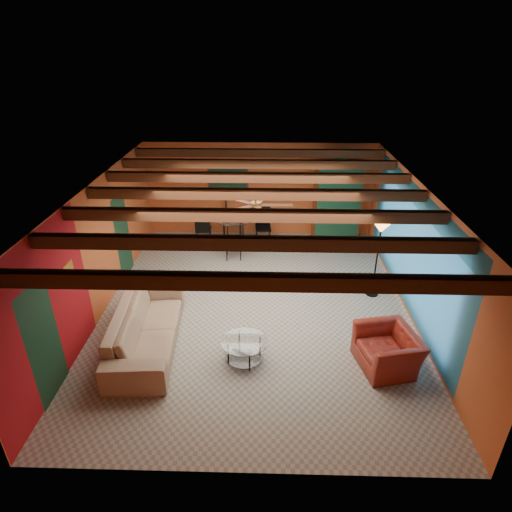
{
  "coord_description": "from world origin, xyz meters",
  "views": [
    {
      "loc": [
        0.22,
        -7.79,
        5.22
      ],
      "look_at": [
        0.0,
        0.2,
        1.15
      ],
      "focal_mm": 29.94,
      "sensor_mm": 36.0,
      "label": 1
    }
  ],
  "objects_px": {
    "armchair": "(387,350)",
    "coffee_table": "(244,350)",
    "potted_plant": "(341,156)",
    "vase": "(233,204)",
    "floor_lamp": "(377,260)",
    "dining_table": "(233,226)",
    "sofa": "(147,327)",
    "armoire": "(337,203)"
  },
  "relations": [
    {
      "from": "armchair",
      "to": "coffee_table",
      "type": "height_order",
      "value": "armchair"
    },
    {
      "from": "potted_plant",
      "to": "vase",
      "type": "bearing_deg",
      "value": -169.8
    },
    {
      "from": "floor_lamp",
      "to": "vase",
      "type": "xyz_separation_m",
      "value": [
        -3.37,
        2.57,
        0.32
      ]
    },
    {
      "from": "potted_plant",
      "to": "dining_table",
      "type": "bearing_deg",
      "value": -169.8
    },
    {
      "from": "sofa",
      "to": "dining_table",
      "type": "relative_size",
      "value": 1.3
    },
    {
      "from": "sofa",
      "to": "dining_table",
      "type": "xyz_separation_m",
      "value": [
        1.3,
        4.51,
        0.15
      ]
    },
    {
      "from": "armoire",
      "to": "potted_plant",
      "type": "bearing_deg",
      "value": 0.0
    },
    {
      "from": "sofa",
      "to": "armoire",
      "type": "xyz_separation_m",
      "value": [
        4.21,
        5.04,
        0.68
      ]
    },
    {
      "from": "vase",
      "to": "sofa",
      "type": "bearing_deg",
      "value": -106.05
    },
    {
      "from": "armoire",
      "to": "potted_plant",
      "type": "height_order",
      "value": "potted_plant"
    },
    {
      "from": "potted_plant",
      "to": "floor_lamp",
      "type": "bearing_deg",
      "value": -81.72
    },
    {
      "from": "sofa",
      "to": "armchair",
      "type": "relative_size",
      "value": 2.6
    },
    {
      "from": "dining_table",
      "to": "vase",
      "type": "height_order",
      "value": "vase"
    },
    {
      "from": "armchair",
      "to": "sofa",
      "type": "bearing_deg",
      "value": -108.87
    },
    {
      "from": "sofa",
      "to": "armoire",
      "type": "bearing_deg",
      "value": -44.14
    },
    {
      "from": "armchair",
      "to": "floor_lamp",
      "type": "distance_m",
      "value": 2.48
    },
    {
      "from": "armchair",
      "to": "floor_lamp",
      "type": "xyz_separation_m",
      "value": [
        0.28,
        2.4,
        0.54
      ]
    },
    {
      "from": "coffee_table",
      "to": "armoire",
      "type": "height_order",
      "value": "armoire"
    },
    {
      "from": "sofa",
      "to": "coffee_table",
      "type": "height_order",
      "value": "sofa"
    },
    {
      "from": "armoire",
      "to": "armchair",
      "type": "bearing_deg",
      "value": -101.97
    },
    {
      "from": "armchair",
      "to": "floor_lamp",
      "type": "relative_size",
      "value": 0.6
    },
    {
      "from": "armchair",
      "to": "coffee_table",
      "type": "distance_m",
      "value": 2.53
    },
    {
      "from": "armoire",
      "to": "coffee_table",
      "type": "bearing_deg",
      "value": -127.27
    },
    {
      "from": "dining_table",
      "to": "armoire",
      "type": "height_order",
      "value": "armoire"
    },
    {
      "from": "dining_table",
      "to": "armchair",
      "type": "bearing_deg",
      "value": -58.14
    },
    {
      "from": "sofa",
      "to": "armchair",
      "type": "height_order",
      "value": "sofa"
    },
    {
      "from": "dining_table",
      "to": "coffee_table",
      "type": "bearing_deg",
      "value": -83.5
    },
    {
      "from": "potted_plant",
      "to": "vase",
      "type": "relative_size",
      "value": 2.71
    },
    {
      "from": "armchair",
      "to": "floor_lamp",
      "type": "height_order",
      "value": "floor_lamp"
    },
    {
      "from": "coffee_table",
      "to": "vase",
      "type": "xyz_separation_m",
      "value": [
        -0.56,
        4.9,
        0.99
      ]
    },
    {
      "from": "dining_table",
      "to": "potted_plant",
      "type": "relative_size",
      "value": 4.2
    },
    {
      "from": "dining_table",
      "to": "sofa",
      "type": "bearing_deg",
      "value": -106.05
    },
    {
      "from": "armchair",
      "to": "coffee_table",
      "type": "xyz_separation_m",
      "value": [
        -2.53,
        0.07,
        -0.13
      ]
    },
    {
      "from": "floor_lamp",
      "to": "vase",
      "type": "height_order",
      "value": "floor_lamp"
    },
    {
      "from": "coffee_table",
      "to": "potted_plant",
      "type": "bearing_deg",
      "value": 66.5
    },
    {
      "from": "coffee_table",
      "to": "floor_lamp",
      "type": "distance_m",
      "value": 3.71
    },
    {
      "from": "armchair",
      "to": "coffee_table",
      "type": "relative_size",
      "value": 1.26
    },
    {
      "from": "sofa",
      "to": "coffee_table",
      "type": "relative_size",
      "value": 3.26
    },
    {
      "from": "potted_plant",
      "to": "sofa",
      "type": "bearing_deg",
      "value": -129.92
    },
    {
      "from": "armoire",
      "to": "floor_lamp",
      "type": "bearing_deg",
      "value": -95.49
    },
    {
      "from": "armchair",
      "to": "floor_lamp",
      "type": "bearing_deg",
      "value": 160.53
    },
    {
      "from": "sofa",
      "to": "vase",
      "type": "height_order",
      "value": "vase"
    }
  ]
}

